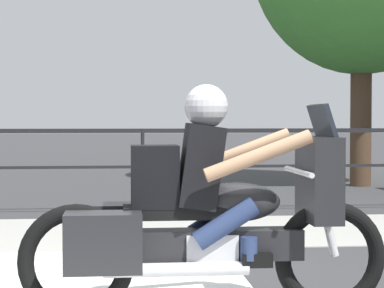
% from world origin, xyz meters
% --- Properties ---
extents(sidewalk_band, '(44.00, 2.40, 0.01)m').
position_xyz_m(sidewalk_band, '(0.00, 3.40, 0.01)').
color(sidewalk_band, '#A8A59E').
rests_on(sidewalk_band, ground).
extents(fence_railing, '(36.00, 0.05, 1.17)m').
position_xyz_m(fence_railing, '(0.00, 5.10, 0.92)').
color(fence_railing, black).
rests_on(fence_railing, ground).
extents(motorcycle, '(2.45, 0.76, 1.54)m').
position_xyz_m(motorcycle, '(0.21, -0.32, 0.68)').
color(motorcycle, black).
rests_on(motorcycle, ground).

